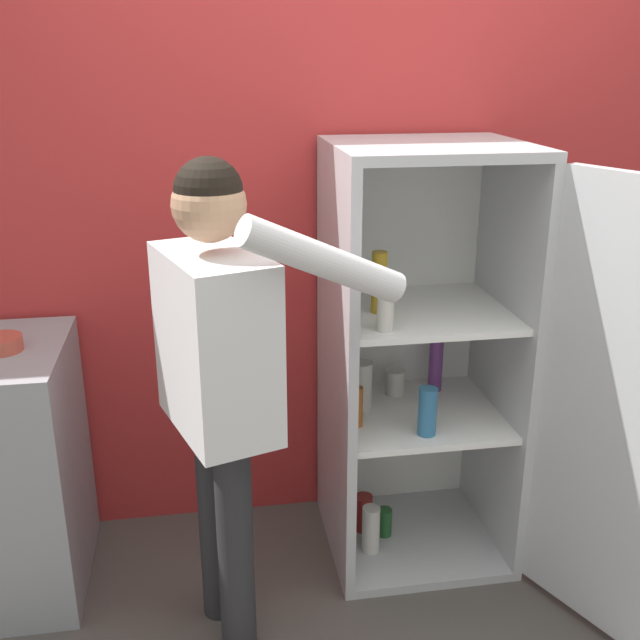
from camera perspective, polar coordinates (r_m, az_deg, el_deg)
wall_back at (r=2.97m, az=2.75°, el=8.10°), size 7.00×0.06×2.55m
refrigerator at (r=2.77m, az=10.26°, el=-3.71°), size 0.99×1.25×1.58m
person at (r=2.28m, az=-7.67°, el=-2.79°), size 0.75×0.58×1.60m
bowl at (r=2.71m, az=-23.13°, el=-1.68°), size 0.14×0.14×0.05m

